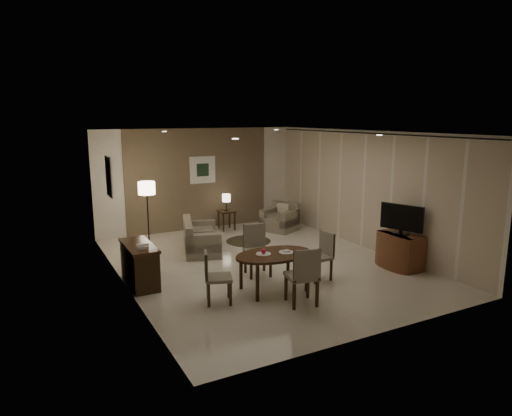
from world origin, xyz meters
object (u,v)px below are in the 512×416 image
dining_table (274,272)px  chair_far (258,251)px  chair_left (219,277)px  side_table (227,220)px  armchair (280,217)px  tv_cabinet (400,251)px  chair_right (318,256)px  chair_near (302,275)px  floor_lamp (148,214)px  sofa (201,236)px  console_desk (140,265)px

dining_table → chair_far: 0.84m
chair_left → side_table: (2.12, 4.41, -0.17)m
armchair → side_table: 1.43m
tv_cabinet → chair_right: chair_right is taller
chair_near → floor_lamp: 4.73m
dining_table → chair_near: 0.75m
chair_far → floor_lamp: (-1.32, 3.00, 0.28)m
tv_cabinet → floor_lamp: size_ratio=0.59×
dining_table → side_table: size_ratio=2.71×
chair_right → sofa: 3.03m
dining_table → chair_left: (-1.07, -0.05, 0.10)m
console_desk → dining_table: (2.01, -1.38, -0.04)m
sofa → dining_table: bearing=-157.8°
dining_table → chair_right: size_ratio=1.58×
chair_near → floor_lamp: (-1.30, 4.54, 0.27)m
chair_far → chair_left: bearing=-133.5°
console_desk → tv_cabinet: bearing=-17.1°
sofa → chair_far: bearing=-152.5°
chair_left → chair_right: bearing=-66.7°
chair_left → floor_lamp: (-0.14, 3.86, 0.33)m
armchair → dining_table: bearing=-58.8°
chair_near → dining_table: bearing=-70.3°
floor_lamp → sofa: bearing=-45.9°
console_desk → chair_far: bearing=-14.8°
dining_table → sofa: sofa is taller
floor_lamp → console_desk: bearing=-108.3°
chair_far → floor_lamp: floor_lamp is taller
dining_table → armchair: (2.28, 3.63, 0.03)m
chair_near → chair_left: 1.35m
floor_lamp → dining_table: bearing=-72.4°
tv_cabinet → chair_left: size_ratio=1.03×
chair_left → floor_lamp: bearing=21.7°
console_desk → chair_far: (2.13, -0.56, 0.11)m
chair_far → armchair: bearing=62.8°
chair_left → console_desk: bearing=53.1°
tv_cabinet → chair_right: size_ratio=1.00×
chair_far → sofa: chair_far is taller
chair_near → chair_far: (0.02, 1.54, -0.01)m
console_desk → floor_lamp: (0.81, 2.43, 0.39)m
side_table → floor_lamp: (-2.26, -0.55, 0.50)m
chair_right → sofa: chair_right is taller
tv_cabinet → chair_near: chair_near is taller
chair_far → chair_right: (0.88, -0.73, -0.03)m
chair_far → dining_table: bearing=-87.8°
floor_lamp → chair_right: bearing=-59.5°
chair_right → dining_table: bearing=-87.4°
tv_cabinet → side_table: size_ratio=1.72×
chair_near → chair_far: size_ratio=1.01×
tv_cabinet → sofa: 4.31m
chair_near → floor_lamp: bearing=-61.9°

